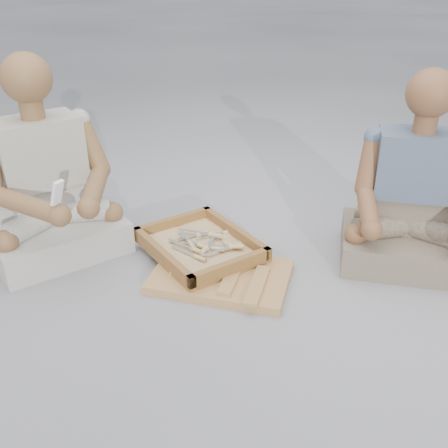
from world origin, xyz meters
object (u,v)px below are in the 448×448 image
Objects in this scene: craftsman at (49,190)px; tool_tray at (200,246)px; carved_panel at (221,276)px; companion at (411,203)px.

tool_tray is at bearing 137.73° from craftsman.
carved_panel is 0.23m from tool_tray.
carved_panel is at bearing 125.66° from craftsman.
tool_tray reaches higher than carved_panel.
companion is (0.82, 0.57, 0.24)m from tool_tray.
companion is at bearing 35.05° from tool_tray.
carved_panel is at bearing 24.35° from companion.
companion is at bearing 47.49° from carved_panel.
companion is at bearing 141.23° from craftsman.
tool_tray is 0.71× the size of craftsman.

